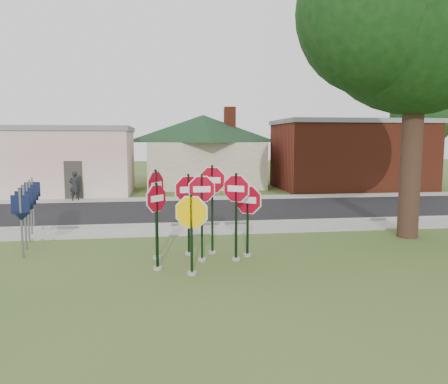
{
  "coord_description": "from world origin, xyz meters",
  "views": [
    {
      "loc": [
        -0.93,
        -10.49,
        3.4
      ],
      "look_at": [
        0.8,
        2.0,
        1.88
      ],
      "focal_mm": 35.0,
      "sensor_mm": 36.0,
      "label": 1
    }
  ],
  "objects": [
    {
      "name": "ground",
      "position": [
        0.0,
        0.0,
        0.0
      ],
      "size": [
        120.0,
        120.0,
        0.0
      ],
      "primitive_type": "plane",
      "color": "#3C5720",
      "rests_on": "ground"
    },
    {
      "name": "sidewalk_near",
      "position": [
        0.0,
        5.5,
        0.03
      ],
      "size": [
        60.0,
        1.6,
        0.06
      ],
      "primitive_type": "cube",
      "color": "gray",
      "rests_on": "ground"
    },
    {
      "name": "road",
      "position": [
        0.0,
        10.0,
        0.02
      ],
      "size": [
        60.0,
        7.0,
        0.04
      ],
      "primitive_type": "cube",
      "color": "black",
      "rests_on": "ground"
    },
    {
      "name": "sidewalk_far",
      "position": [
        0.0,
        14.3,
        0.03
      ],
      "size": [
        60.0,
        1.6,
        0.06
      ],
      "primitive_type": "cube",
      "color": "gray",
      "rests_on": "ground"
    },
    {
      "name": "curb",
      "position": [
        0.0,
        6.5,
        0.07
      ],
      "size": [
        60.0,
        0.2,
        0.14
      ],
      "primitive_type": "cube",
      "color": "gray",
      "rests_on": "ground"
    },
    {
      "name": "stop_sign_center",
      "position": [
        0.11,
        1.46,
        1.58
      ],
      "size": [
        1.04,
        0.24,
        2.55
      ],
      "color": "gray",
      "rests_on": "ground"
    },
    {
      "name": "stop_sign_yellow",
      "position": [
        -0.26,
        0.22,
        1.3
      ],
      "size": [
        1.1,
        0.37,
        2.17
      ],
      "color": "gray",
      "rests_on": "ground"
    },
    {
      "name": "stop_sign_left",
      "position": [
        -1.13,
        0.78,
        1.46
      ],
      "size": [
        0.67,
        0.77,
        2.4
      ],
      "color": "gray",
      "rests_on": "ground"
    },
    {
      "name": "stop_sign_right",
      "position": [
        1.06,
        1.38,
        1.6
      ],
      "size": [
        0.92,
        0.58,
        2.58
      ],
      "color": "gray",
      "rests_on": "ground"
    },
    {
      "name": "stop_sign_back_right",
      "position": [
        0.48,
        2.21,
        1.74
      ],
      "size": [
        1.05,
        0.36,
        2.76
      ],
      "color": "gray",
      "rests_on": "ground"
    },
    {
      "name": "stop_sign_back_left",
      "position": [
        -0.23,
        2.17,
        1.57
      ],
      "size": [
        1.12,
        0.3,
        2.52
      ],
      "color": "gray",
      "rests_on": "ground"
    },
    {
      "name": "stop_sign_far_right",
      "position": [
        1.46,
        1.77,
        1.37
      ],
      "size": [
        0.98,
        0.66,
        2.25
      ],
      "color": "gray",
      "rests_on": "ground"
    },
    {
      "name": "stop_sign_far_left",
      "position": [
        -1.16,
        1.86,
        1.69
      ],
      "size": [
        0.59,
        0.97,
        2.68
      ],
      "color": "gray",
      "rests_on": "ground"
    },
    {
      "name": "route_sign_row",
      "position": [
        -5.4,
        4.5,
        1.22
      ],
      "size": [
        1.43,
        4.63,
        2.0
      ],
      "color": "#59595E",
      "rests_on": "ground"
    },
    {
      "name": "building_stucco",
      "position": [
        -9.0,
        18.0,
        2.15
      ],
      "size": [
        12.2,
        6.2,
        4.2
      ],
      "color": "silver",
      "rests_on": "ground"
    },
    {
      "name": "building_house",
      "position": [
        2.0,
        22.0,
        3.65
      ],
      "size": [
        11.6,
        11.6,
        6.2
      ],
      "color": "beige",
      "rests_on": "ground"
    },
    {
      "name": "building_brick",
      "position": [
        12.0,
        18.5,
        2.4
      ],
      "size": [
        10.2,
        6.2,
        4.75
      ],
      "color": "maroon",
      "rests_on": "ground"
    },
    {
      "name": "oak_tree",
      "position": [
        7.5,
        3.5,
        7.7
      ],
      "size": [
        10.59,
        9.99,
        11.21
      ],
      "color": "black",
      "rests_on": "ground"
    },
    {
      "name": "bg_tree_right",
      "position": [
        22.0,
        26.0,
        5.58
      ],
      "size": [
        5.6,
        5.6,
        8.4
      ],
      "color": "black",
      "rests_on": "ground"
    },
    {
      "name": "pedestrian",
      "position": [
        -5.79,
        14.23,
        0.87
      ],
      "size": [
        0.65,
        0.48,
        1.62
      ],
      "primitive_type": "imported",
      "rotation": [
        0.0,
        0.0,
        3.31
      ],
      "color": "black",
      "rests_on": "sidewalk_far"
    }
  ]
}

